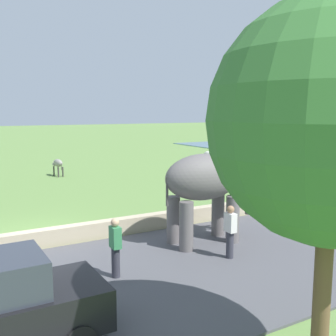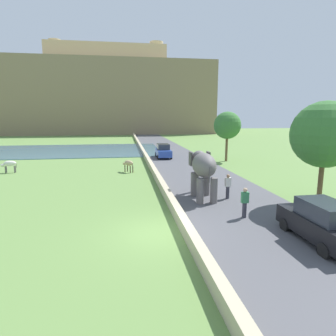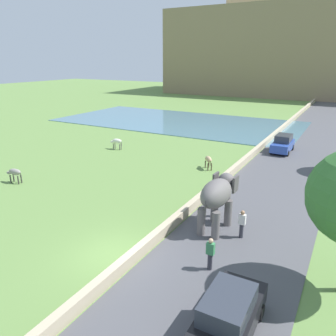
% 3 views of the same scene
% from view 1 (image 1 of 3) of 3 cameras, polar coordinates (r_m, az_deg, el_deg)
% --- Properties ---
extents(ground_plane, '(220.00, 220.00, 0.00)m').
position_cam_1_polar(ground_plane, '(14.76, -18.49, -9.39)').
color(ground_plane, '#608442').
extents(lake, '(36.00, 18.00, 0.08)m').
position_cam_1_polar(lake, '(45.71, 22.42, 2.14)').
color(lake, slate).
rests_on(lake, ground).
extents(elephant, '(1.50, 3.48, 2.99)m').
position_cam_1_polar(elephant, '(13.06, 5.91, -2.07)').
color(elephant, '#605B5B').
rests_on(elephant, ground).
extents(person_beside_elephant, '(0.36, 0.22, 1.63)m').
position_cam_1_polar(person_beside_elephant, '(11.93, 8.84, -8.87)').
color(person_beside_elephant, '#33333D').
rests_on(person_beside_elephant, ground).
extents(person_trailing, '(0.36, 0.22, 1.63)m').
position_cam_1_polar(person_trailing, '(10.57, -7.50, -11.09)').
color(person_trailing, '#33333D').
rests_on(person_trailing, ground).
extents(cow_white, '(1.41, 0.53, 1.15)m').
position_cam_1_polar(cow_white, '(32.07, 5.75, 1.84)').
color(cow_white, silver).
rests_on(cow_white, ground).
extents(cow_grey, '(1.42, 0.59, 1.15)m').
position_cam_1_polar(cow_grey, '(27.70, -15.44, 0.58)').
color(cow_grey, gray).
rests_on(cow_grey, ground).
extents(cow_tan, '(1.14, 1.28, 1.15)m').
position_cam_1_polar(cow_tan, '(23.04, 18.95, -1.05)').
color(cow_tan, tan).
rests_on(cow_tan, ground).
extents(tree_near, '(3.79, 3.79, 6.09)m').
position_cam_1_polar(tree_near, '(6.50, 22.32, 6.17)').
color(tree_near, brown).
rests_on(tree_near, ground).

